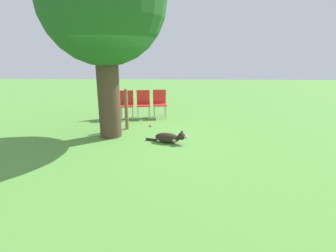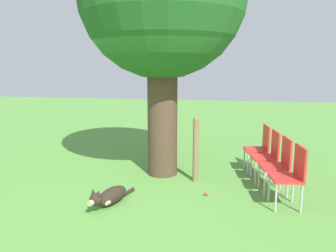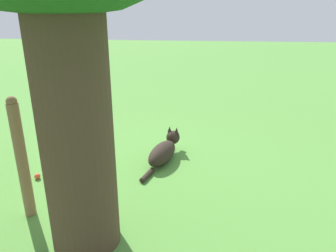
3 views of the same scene
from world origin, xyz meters
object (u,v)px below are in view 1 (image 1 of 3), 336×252
at_px(fence_post, 126,109).
at_px(red_chair_3, 110,103).
at_px(red_chair_2, 127,103).
at_px(tennis_ball, 150,126).
at_px(red_chair_0, 160,102).
at_px(red_chair_1, 143,102).
at_px(oak_tree, 103,3).
at_px(dog, 170,138).

bearing_deg(fence_post, red_chair_3, 33.32).
height_order(red_chair_2, tennis_ball, red_chair_2).
height_order(red_chair_0, red_chair_3, same).
height_order(red_chair_1, tennis_ball, red_chair_1).
height_order(oak_tree, red_chair_1, oak_tree).
bearing_deg(tennis_ball, dog, -155.91).
bearing_deg(dog, red_chair_0, 116.40).
relative_size(fence_post, red_chair_2, 1.27).
relative_size(oak_tree, fence_post, 4.10).
distance_m(dog, red_chair_1, 2.77).
relative_size(dog, red_chair_2, 1.14).
xyz_separation_m(red_chair_2, red_chair_3, (-0.10, 0.54, 0.00)).
xyz_separation_m(red_chair_1, red_chair_3, (-0.21, 1.09, 0.00)).
xyz_separation_m(oak_tree, red_chair_1, (2.07, -0.61, -2.74)).
distance_m(red_chair_1, red_chair_3, 1.11).
xyz_separation_m(red_chair_3, tennis_ball, (-0.94, -1.43, -0.50)).
xyz_separation_m(oak_tree, dog, (-0.49, -1.59, -3.14)).
bearing_deg(red_chair_0, fence_post, -37.71).
height_order(fence_post, tennis_ball, fence_post).
bearing_deg(red_chair_3, dog, 33.13).
bearing_deg(red_chair_0, oak_tree, -36.21).
relative_size(oak_tree, dog, 4.57).
xyz_separation_m(dog, red_chair_2, (2.45, 1.52, 0.40)).
bearing_deg(red_chair_1, red_chair_2, -87.47).
relative_size(oak_tree, red_chair_2, 5.20).
distance_m(fence_post, red_chair_2, 1.32).
xyz_separation_m(fence_post, tennis_ball, (0.25, -0.65, -0.56)).
height_order(fence_post, red_chair_0, fence_post).
bearing_deg(oak_tree, red_chair_3, 14.41).
bearing_deg(fence_post, red_chair_2, 10.44).
bearing_deg(red_chair_0, red_chair_2, -87.47).
bearing_deg(red_chair_1, red_chair_0, 92.53).
bearing_deg(red_chair_0, tennis_ball, -17.32).
bearing_deg(red_chair_3, red_chair_0, 92.53).
relative_size(oak_tree, tennis_ball, 71.18).
bearing_deg(oak_tree, tennis_ball, -46.05).
bearing_deg(red_chair_0, red_chair_3, -87.47).
distance_m(oak_tree, fence_post, 2.78).
height_order(oak_tree, tennis_ball, oak_tree).
relative_size(fence_post, red_chair_1, 1.27).
height_order(red_chair_3, tennis_ball, red_chair_3).
bearing_deg(dog, red_chair_2, 138.98).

